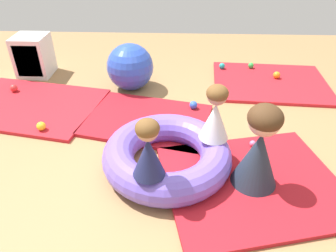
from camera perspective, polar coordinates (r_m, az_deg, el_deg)
The scene contains 18 objects.
ground_plane at distance 2.88m, azimuth 0.36°, elevation -8.05°, with size 8.00×8.00×0.00m, color #9E7549.
gym_mat_front at distance 3.53m, azimuth -3.75°, elevation 1.11°, with size 1.32×0.96×0.04m, color #B21923.
gym_mat_near_right at distance 4.15m, azimuth -23.70°, elevation 3.42°, with size 1.62×1.14×0.04m, color red.
gym_mat_center_rear at distance 4.58m, azimuth 17.91°, elevation 7.51°, with size 1.51×1.20×0.04m, color red.
gym_mat_far_left at distance 2.83m, azimuth 14.97°, elevation -9.86°, with size 1.46×1.21×0.04m, color #B21923.
inflatable_cushion at distance 2.83m, azimuth -0.17°, elevation -5.25°, with size 1.15×1.15×0.28m, color #7056D1.
child_in_navy at distance 2.29m, azimuth -3.59°, elevation -4.16°, with size 0.34×0.34×0.49m.
child_in_white at distance 2.71m, azimuth 8.56°, elevation 2.31°, with size 0.34×0.34×0.51m.
adult_seated at distance 2.59m, azimuth 16.18°, elevation -3.74°, with size 0.39×0.39×0.74m.
play_ball_blue at distance 3.69m, azimuth 4.61°, elevation 3.81°, with size 0.09×0.09×0.09m, color blue.
play_ball_orange at distance 4.66m, azimuth 19.01°, elevation 8.70°, with size 0.09×0.09×0.09m, color orange.
play_ball_teal at distance 4.78m, azimuth 9.72°, elevation 10.64°, with size 0.09×0.09×0.09m, color teal.
play_ball_green at distance 4.89m, azimuth 14.73°, elevation 10.52°, with size 0.08×0.08×0.08m, color green.
play_ball_yellow at distance 3.56m, azimuth -21.91°, elevation -0.03°, with size 0.09×0.09×0.09m, color yellow.
play_ball_pink at distance 3.19m, azimuth 15.03°, elevation -3.08°, with size 0.06×0.06×0.06m, color pink.
play_ball_red at distance 4.51m, azimuth -26.07°, elevation 6.15°, with size 0.09×0.09×0.09m, color red.
exercise_ball_large at distance 4.16m, azimuth -6.84°, elevation 10.53°, with size 0.60×0.60×0.60m, color blue.
storage_cube at distance 4.90m, azimuth -23.19°, elevation 11.49°, with size 0.44×0.44×0.56m.
Camera 1 is at (0.07, -2.15, 1.92)m, focal length 33.79 mm.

